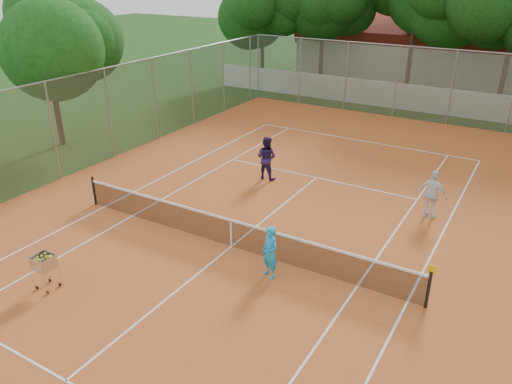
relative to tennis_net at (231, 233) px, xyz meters
The scene contains 12 objects.
ground 0.51m from the tennis_net, ahead, with size 120.00×120.00×0.00m, color #173A0F.
court_pad 0.50m from the tennis_net, ahead, with size 18.00×34.00×0.02m, color #C05D25.
court_lines 0.49m from the tennis_net, ahead, with size 10.98×23.78×0.01m, color white.
tennis_net is the anchor object (origin of this frame).
perimeter_fence 1.49m from the tennis_net, ahead, with size 18.00×34.00×4.00m, color slate.
boundary_wall 19.00m from the tennis_net, 90.00° to the left, with size 26.00×0.30×1.50m, color white.
clubhouse 29.12m from the tennis_net, 93.95° to the left, with size 16.40×9.00×4.40m, color beige.
tropical_trees 22.45m from the tennis_net, 90.00° to the left, with size 29.00×19.00×10.00m, color black.
player_near 2.00m from the tennis_net, 23.90° to the right, with size 0.57×0.37×1.55m, color #1BA7E6.
player_far_left 5.61m from the tennis_net, 108.41° to the left, with size 0.87×0.68×1.78m, color #27194D.
player_far_right 7.06m from the tennis_net, 46.82° to the left, with size 1.01×0.42×1.73m, color white.
ball_hopper 5.34m from the tennis_net, 125.25° to the right, with size 0.53×0.53×1.10m, color silver.
Camera 1 is at (7.48, -11.16, 8.02)m, focal length 35.00 mm.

